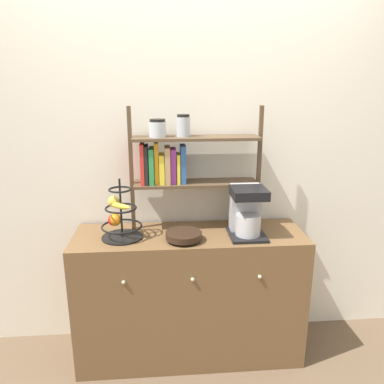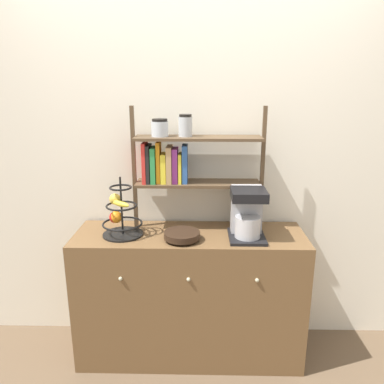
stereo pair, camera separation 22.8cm
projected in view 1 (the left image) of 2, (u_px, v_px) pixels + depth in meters
ground_plane at (193, 375)px, 2.37m from camera, size 12.00×12.00×0.00m
wall_back at (186, 158)px, 2.50m from camera, size 7.00×0.05×2.60m
sideboard at (190, 295)px, 2.47m from camera, size 1.45×0.48×0.87m
coffee_maker at (247, 211)px, 2.30m from camera, size 0.22×0.26×0.31m
fruit_stand at (119, 218)px, 2.26m from camera, size 0.25×0.25×0.37m
wooden_bowl at (184, 236)px, 2.24m from camera, size 0.22×0.22×0.05m
shelf_hutch at (176, 159)px, 2.34m from camera, size 0.84×0.20×0.78m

